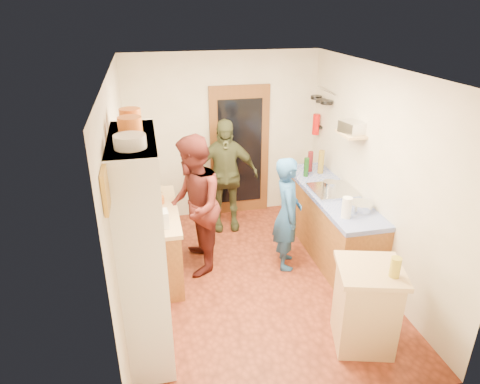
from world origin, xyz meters
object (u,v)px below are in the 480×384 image
object	(u,v)px
hutch_body	(143,249)
island_base	(365,308)
person_hob	(290,214)
person_left	(196,205)
right_counter_base	(329,223)
person_back	(225,176)

from	to	relation	value
hutch_body	island_base	world-z (taller)	hutch_body
hutch_body	person_hob	size ratio (longest dim) A/B	1.45
person_hob	person_left	distance (m)	1.20
hutch_body	right_counter_base	xyz separation A→B (m)	(2.50, 1.30, -0.68)
person_back	island_base	bearing A→B (deg)	-66.13
right_counter_base	person_left	bearing A→B (deg)	-178.96
right_counter_base	person_back	world-z (taller)	person_back
hutch_body	person_left	xyz separation A→B (m)	(0.66, 1.27, -0.19)
island_base	person_hob	distance (m)	1.59
right_counter_base	person_left	size ratio (longest dim) A/B	1.21
right_counter_base	person_back	bearing A→B (deg)	143.31
person_left	person_back	size ratio (longest dim) A/B	1.05
hutch_body	person_back	world-z (taller)	hutch_body
hutch_body	person_back	distance (m)	2.57
right_counter_base	person_left	world-z (taller)	person_left
person_back	right_counter_base	bearing A→B (deg)	-30.89
island_base	person_back	xyz separation A→B (m)	(-0.90, 2.76, 0.44)
person_left	person_back	distance (m)	1.14
right_counter_base	island_base	world-z (taller)	island_base
person_left	hutch_body	bearing A→B (deg)	-22.76
island_base	person_hob	size ratio (longest dim) A/B	0.57
hutch_body	person_left	world-z (taller)	hutch_body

